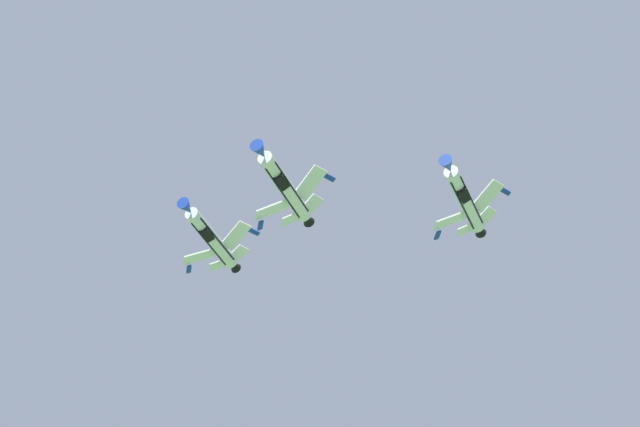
# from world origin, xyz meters

# --- Properties ---
(fighter_jet_lead) EXTENTS (9.30, 15.86, 5.38)m
(fighter_jet_lead) POSITION_xyz_m (-22.02, 107.84, 83.13)
(fighter_jet_lead) COLOR white
(fighter_jet_left_wing) EXTENTS (9.48, 15.86, 5.26)m
(fighter_jet_left_wing) POSITION_xyz_m (-2.47, 116.34, 85.23)
(fighter_jet_left_wing) COLOR white
(fighter_jet_right_wing) EXTENTS (9.77, 15.86, 5.02)m
(fighter_jet_right_wing) POSITION_xyz_m (-33.80, 122.68, 86.90)
(fighter_jet_right_wing) COLOR white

